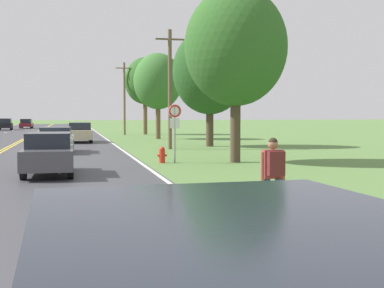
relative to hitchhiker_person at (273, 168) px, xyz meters
The scene contains 15 objects.
hitchhiker_person is the anchor object (origin of this frame).
suitcase 0.85m from the hitchhiker_person, 24.37° to the left, with size 0.41×0.16×0.63m.
fire_hydrant 12.94m from the hitchhiker_person, 90.98° to the left, with size 0.43×0.27×0.73m.
traffic_sign 12.91m from the hitchhiker_person, 88.44° to the left, with size 0.60×0.10×2.62m.
utility_pole_midground 22.52m from the hitchhiker_person, 85.25° to the left, with size 1.80×0.24×7.42m.
utility_pole_far 46.43m from the hitchhiker_person, 88.34° to the left, with size 1.80×0.24×7.65m.
tree_left_verge 47.52m from the hitchhiker_person, 85.55° to the left, with size 4.40×4.40×8.33m.
tree_behind_sign 25.26m from the hitchhiker_person, 78.47° to the left, with size 5.04×5.04×7.97m.
tree_mid_treeline 36.53m from the hitchhiker_person, 84.76° to the left, with size 4.30×4.30×7.56m.
tree_right_cluster 13.55m from the hitchhiker_person, 76.21° to the left, with size 4.62×4.62×7.86m.
car_dark_grey_sedan_mid_near 10.41m from the hitchhiker_person, 118.51° to the left, with size 1.74×4.41×1.52m.
car_white_sedan_mid_far 21.17m from the hitchhiker_person, 103.73° to the left, with size 2.00×4.55×1.45m.
car_champagne_sedan_receding 31.84m from the hitchhiker_person, 96.38° to the left, with size 1.86×4.82×1.54m.
car_black_hatchback_distant 68.42m from the hitchhiker_person, 101.02° to the left, with size 1.93×4.00×1.61m.
car_maroon_sedan_horizon 76.24m from the hitchhiker_person, 98.26° to the left, with size 1.85×4.50×1.48m.
Camera 1 is at (4.04, -4.81, 2.17)m, focal length 50.00 mm.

